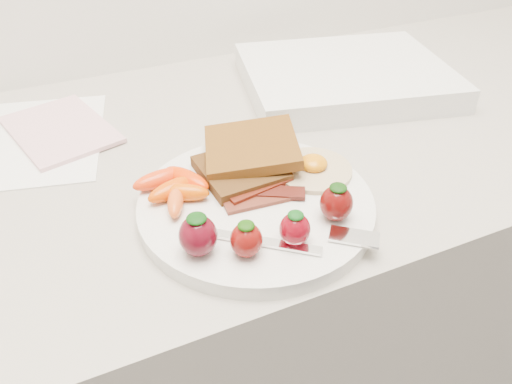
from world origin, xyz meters
name	(u,v)px	position (x,y,z in m)	size (l,w,h in m)	color
counter	(218,345)	(0.00, 1.70, 0.45)	(2.00, 0.60, 0.90)	gray
plate	(256,205)	(0.01, 1.54, 0.91)	(0.27, 0.27, 0.02)	silver
toast_lower	(241,170)	(0.01, 1.59, 0.93)	(0.09, 0.09, 0.01)	black
toast_upper	(251,147)	(0.04, 1.62, 0.94)	(0.11, 0.11, 0.01)	#3A2405
fried_egg	(313,168)	(0.09, 1.56, 0.92)	(0.11, 0.11, 0.02)	beige
bacon_strips	(263,193)	(0.02, 1.54, 0.92)	(0.10, 0.06, 0.01)	#3A0D0F
baby_carrots	(175,186)	(-0.07, 1.59, 0.93)	(0.09, 0.10, 0.02)	#D74500
strawberries	(265,225)	(-0.01, 1.47, 0.94)	(0.19, 0.06, 0.05)	#4F0713
fork	(305,239)	(0.02, 1.46, 0.92)	(0.17, 0.10, 0.00)	white
paper_sheet	(35,139)	(-0.21, 1.82, 0.90)	(0.18, 0.24, 0.00)	white
notepad	(60,129)	(-0.18, 1.82, 0.91)	(0.12, 0.18, 0.01)	#D7A2A9
appliance	(345,76)	(0.28, 1.78, 0.92)	(0.33, 0.26, 0.04)	white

